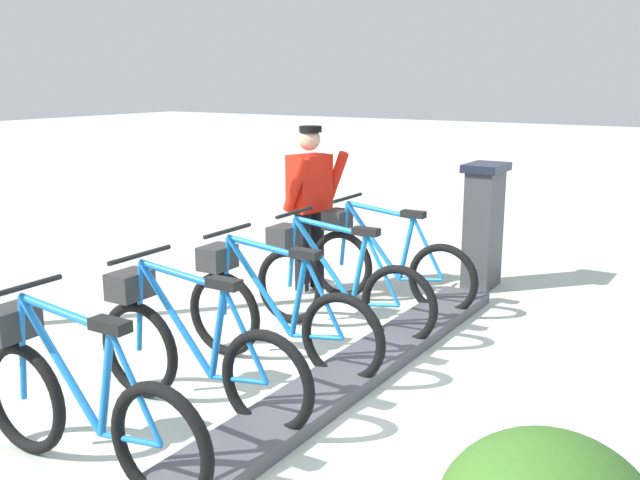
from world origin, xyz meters
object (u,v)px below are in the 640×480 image
at_px(payment_kiosk, 483,224).
at_px(worker_near_rack, 310,202).
at_px(bike_docked_1, 334,284).
at_px(bike_docked_2, 272,312).
at_px(bike_docked_0, 383,261).
at_px(bike_docked_3, 190,349).
at_px(bike_docked_4, 77,401).

distance_m(payment_kiosk, worker_near_rack, 1.78).
bearing_deg(payment_kiosk, bike_docked_1, 73.93).
distance_m(payment_kiosk, bike_docked_2, 2.94).
height_order(bike_docked_0, worker_near_rack, worker_near_rack).
distance_m(bike_docked_3, bike_docked_4, 0.89).
height_order(bike_docked_3, bike_docked_4, same).
height_order(bike_docked_0, bike_docked_4, same).
xyz_separation_m(bike_docked_4, worker_near_rack, (0.85, -3.61, 0.48)).
bearing_deg(bike_docked_0, worker_near_rack, -3.00).
bearing_deg(bike_docked_4, bike_docked_3, -90.00).
bearing_deg(bike_docked_0, bike_docked_4, 90.00).
distance_m(bike_docked_1, bike_docked_4, 2.67).
bearing_deg(bike_docked_1, bike_docked_3, 90.00).
height_order(bike_docked_1, bike_docked_4, same).
bearing_deg(worker_near_rack, bike_docked_4, 103.25).
distance_m(bike_docked_0, worker_near_rack, 0.98).
bearing_deg(bike_docked_1, payment_kiosk, -106.07).
xyz_separation_m(bike_docked_0, bike_docked_1, (0.00, 0.89, 0.00)).
xyz_separation_m(bike_docked_3, bike_docked_4, (0.00, 0.89, 0.00)).
bearing_deg(bike_docked_4, bike_docked_1, -90.00).
bearing_deg(bike_docked_2, worker_near_rack, -65.04).
bearing_deg(worker_near_rack, bike_docked_2, 114.96).
distance_m(payment_kiosk, bike_docked_4, 4.70).
relative_size(bike_docked_1, worker_near_rack, 1.04).
xyz_separation_m(bike_docked_1, worker_near_rack, (0.85, -0.93, 0.48)).
height_order(payment_kiosk, worker_near_rack, worker_near_rack).
height_order(bike_docked_4, worker_near_rack, worker_near_rack).
bearing_deg(bike_docked_3, worker_near_rack, -72.63).
height_order(payment_kiosk, bike_docked_0, payment_kiosk).
bearing_deg(bike_docked_4, bike_docked_2, -90.00).
distance_m(bike_docked_1, bike_docked_2, 0.89).
xyz_separation_m(bike_docked_0, bike_docked_3, (0.00, 2.67, 0.00)).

